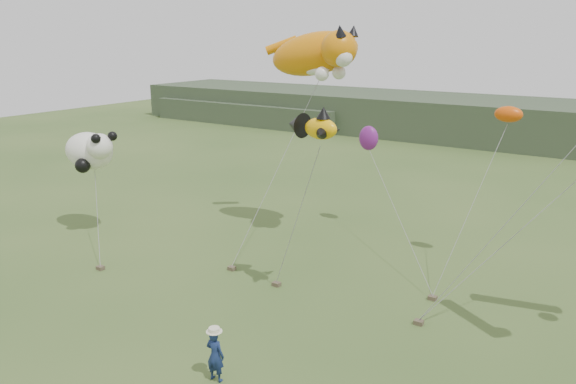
{
  "coord_description": "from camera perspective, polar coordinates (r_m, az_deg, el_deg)",
  "views": [
    {
      "loc": [
        10.78,
        -13.02,
        10.16
      ],
      "look_at": [
        0.24,
        3.0,
        4.81
      ],
      "focal_mm": 35.0,
      "sensor_mm": 36.0,
      "label": 1
    }
  ],
  "objects": [
    {
      "name": "misc_kites",
      "position": [
        28.27,
        12.47,
        6.1
      ],
      "size": [
        8.4,
        2.53,
        3.0
      ],
      "color": "#D44908",
      "rests_on": "ground"
    },
    {
      "name": "ground",
      "position": [
        19.72,
        -5.58,
        -15.5
      ],
      "size": [
        120.0,
        120.0,
        0.0
      ],
      "primitive_type": "plane",
      "color": "#385123",
      "rests_on": "ground"
    },
    {
      "name": "fish_kite",
      "position": [
        20.68,
        2.4,
        6.69
      ],
      "size": [
        2.53,
        1.68,
        1.26
      ],
      "color": "#F2AD07",
      "rests_on": "ground"
    },
    {
      "name": "headland",
      "position": [
        59.93,
        19.75,
        6.78
      ],
      "size": [
        90.0,
        13.0,
        4.0
      ],
      "color": "#2D3D28",
      "rests_on": "ground"
    },
    {
      "name": "festival_attendant",
      "position": [
        17.79,
        -7.41,
        -16.14
      ],
      "size": [
        0.64,
        0.44,
        1.68
      ],
      "primitive_type": "imported",
      "rotation": [
        0.0,
        0.0,
        3.21
      ],
      "color": "navy",
      "rests_on": "ground"
    },
    {
      "name": "sandbag_anchors",
      "position": [
        23.7,
        -0.46,
        -9.57
      ],
      "size": [
        14.12,
        5.57,
        0.17
      ],
      "color": "brown",
      "rests_on": "ground"
    },
    {
      "name": "cat_kite",
      "position": [
        27.62,
        3.21,
        13.87
      ],
      "size": [
        5.94,
        3.21,
        2.82
      ],
      "color": "orange",
      "rests_on": "ground"
    },
    {
      "name": "panda_kite",
      "position": [
        30.75,
        -19.43,
        3.98
      ],
      "size": [
        3.43,
        2.22,
        2.13
      ],
      "color": "white",
      "rests_on": "ground"
    }
  ]
}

